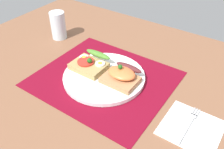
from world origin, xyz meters
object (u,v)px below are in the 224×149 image
at_px(sandwich_egg_tomato, 91,63).
at_px(napkin, 191,127).
at_px(plate, 104,77).
at_px(fork, 189,124).
at_px(drinking_glass, 58,25).
at_px(sandwich_salmon, 122,75).

bearing_deg(sandwich_egg_tomato, napkin, -7.50).
relative_size(plate, fork, 1.89).
bearing_deg(plate, sandwich_egg_tomato, 169.36).
relative_size(plate, drinking_glass, 2.40).
relative_size(fork, drinking_glass, 1.27).
height_order(napkin, drinking_glass, drinking_glass).
bearing_deg(drinking_glass, plate, -20.85).
bearing_deg(plate, fork, -6.43).
distance_m(sandwich_egg_tomato, drinking_glass, 0.26).
height_order(sandwich_salmon, napkin, sandwich_salmon).
distance_m(sandwich_salmon, napkin, 0.24).
distance_m(sandwich_egg_tomato, fork, 0.35).
xyz_separation_m(sandwich_egg_tomato, fork, (0.35, -0.04, -0.02)).
distance_m(plate, sandwich_salmon, 0.07).
distance_m(napkin, drinking_glass, 0.62).
bearing_deg(napkin, plate, 173.14).
distance_m(sandwich_egg_tomato, napkin, 0.36).
height_order(sandwich_egg_tomato, drinking_glass, drinking_glass).
bearing_deg(sandwich_egg_tomato, drinking_glass, 156.79).
relative_size(sandwich_salmon, fork, 0.78).
relative_size(plate, sandwich_salmon, 2.43).
height_order(fork, drinking_glass, drinking_glass).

